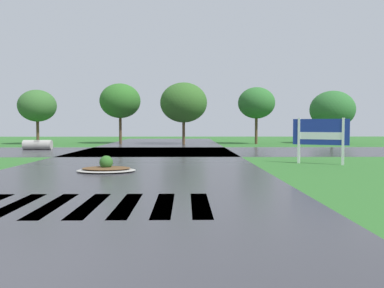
# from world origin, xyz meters

# --- Properties ---
(asphalt_roadway) EXTENTS (11.46, 80.00, 0.01)m
(asphalt_roadway) POSITION_xyz_m (0.00, 10.00, 0.00)
(asphalt_roadway) COLOR #35353A
(asphalt_roadway) RESTS_ON ground
(asphalt_cross_road) EXTENTS (90.00, 10.31, 0.01)m
(asphalt_cross_road) POSITION_xyz_m (0.00, 23.86, 0.00)
(asphalt_cross_road) COLOR #35353A
(asphalt_cross_road) RESTS_ON ground
(crosswalk_stripes) EXTENTS (5.85, 3.06, 0.01)m
(crosswalk_stripes) POSITION_xyz_m (0.00, 4.70, 0.00)
(crosswalk_stripes) COLOR white
(crosswalk_stripes) RESTS_ON ground
(estate_billboard) EXTENTS (2.45, 1.30, 2.31)m
(estate_billboard) POSITION_xyz_m (9.08, 14.44, 1.51)
(estate_billboard) COLOR white
(estate_billboard) RESTS_ON ground
(median_island) EXTENTS (2.46, 1.77, 0.68)m
(median_island) POSITION_xyz_m (-0.99, 11.45, 0.15)
(median_island) COLOR #9E9B93
(median_island) RESTS_ON ground
(drainage_pipe_stack) EXTENTS (2.20, 0.83, 0.77)m
(drainage_pipe_stack) POSITION_xyz_m (-9.39, 25.99, 0.39)
(drainage_pipe_stack) COLOR #9E9B93
(drainage_pipe_stack) RESTS_ON ground
(background_treeline) EXTENTS (41.83, 6.00, 6.27)m
(background_treeline) POSITION_xyz_m (1.84, 35.04, 4.00)
(background_treeline) COLOR #4C3823
(background_treeline) RESTS_ON ground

